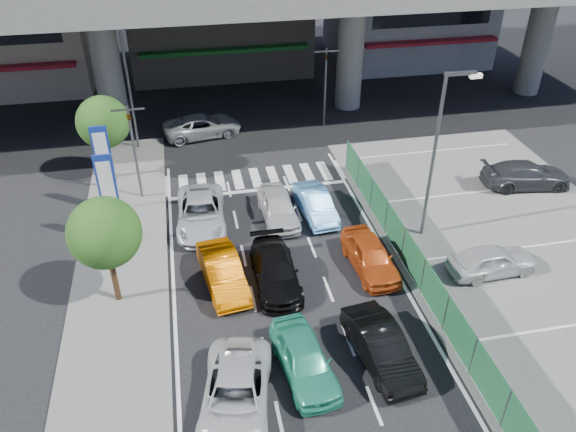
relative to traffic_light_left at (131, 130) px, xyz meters
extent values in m
plane|color=black|center=(6.20, -12.00, -3.94)|extent=(120.00, 120.00, 0.00)
cube|color=#5A5A57|center=(17.20, -10.00, -3.91)|extent=(12.00, 28.00, 0.06)
cube|color=#5A5A57|center=(-0.80, -8.00, -3.88)|extent=(4.00, 30.00, 0.12)
cylinder|color=#60605C|center=(-1.80, 10.00, 0.06)|extent=(1.80, 1.80, 8.00)
cylinder|color=#60605C|center=(14.20, 10.00, 0.06)|extent=(1.80, 1.80, 8.00)
cylinder|color=#60605C|center=(28.20, 10.00, 0.06)|extent=(1.80, 1.80, 8.00)
cube|color=#156A21|center=(6.20, 15.90, -1.14)|extent=(12.60, 1.60, 0.25)
cube|color=#A81426|center=(22.20, 14.90, -1.14)|extent=(10.80, 1.60, 0.25)
cylinder|color=#595B60|center=(0.00, 0.00, -1.34)|extent=(0.14, 0.14, 5.20)
cube|color=#595B60|center=(0.00, 0.00, 1.06)|extent=(1.60, 0.08, 0.08)
imported|color=black|center=(0.00, 0.00, 0.76)|extent=(0.26, 1.24, 0.50)
cylinder|color=#595B60|center=(11.70, 7.00, -1.34)|extent=(0.14, 0.14, 5.20)
cube|color=#595B60|center=(11.70, 7.00, 1.06)|extent=(1.60, 0.08, 0.08)
imported|color=black|center=(11.70, 7.00, 0.76)|extent=(0.26, 1.24, 0.50)
cylinder|color=#595B60|center=(13.20, -6.00, 0.06)|extent=(0.16, 0.16, 8.00)
cube|color=#595B60|center=(13.80, -6.00, 3.96)|extent=(1.40, 0.15, 0.15)
cube|color=silver|center=(14.50, -6.00, 3.81)|extent=(0.50, 0.22, 0.18)
cylinder|color=#595B60|center=(-0.30, 6.00, 0.06)|extent=(0.16, 0.16, 8.00)
cube|color=#595B60|center=(0.30, 6.00, 3.96)|extent=(1.40, 0.15, 0.15)
cube|color=silver|center=(1.00, 6.00, 3.81)|extent=(0.50, 0.22, 0.18)
cylinder|color=#595B60|center=(-1.00, -4.00, -2.84)|extent=(0.10, 0.10, 2.20)
cube|color=navy|center=(-1.00, -4.00, -0.74)|extent=(0.80, 0.12, 3.00)
cube|color=white|center=(-1.00, -4.07, -0.74)|extent=(0.60, 0.02, 2.40)
cylinder|color=#595B60|center=(-1.40, -1.00, -2.84)|extent=(0.10, 0.10, 2.20)
cube|color=navy|center=(-1.40, -1.00, -0.74)|extent=(0.80, 0.12, 3.00)
cube|color=white|center=(-1.40, -1.07, -0.74)|extent=(0.60, 0.02, 2.40)
cylinder|color=#382314|center=(-0.80, -8.00, -2.74)|extent=(0.24, 0.24, 2.40)
sphere|color=#1A4112|center=(-0.80, -8.00, -0.54)|extent=(2.80, 2.80, 2.80)
cylinder|color=#382314|center=(-1.60, 2.50, -2.74)|extent=(0.24, 0.24, 2.40)
sphere|color=#1A4112|center=(-1.60, 2.50, -0.54)|extent=(2.80, 2.80, 2.80)
imported|color=silver|center=(3.29, -14.19, -3.27)|extent=(3.13, 5.11, 1.32)
imported|color=teal|center=(5.81, -13.17, -3.25)|extent=(2.11, 4.22, 1.38)
imported|color=black|center=(8.64, -13.13, -3.25)|extent=(1.98, 4.31, 1.37)
imported|color=orange|center=(3.51, -7.83, -3.25)|extent=(2.03, 4.34, 1.37)
imported|color=black|center=(5.69, -8.13, -3.29)|extent=(1.81, 4.44, 1.29)
imported|color=#BB4514|center=(9.93, -7.99, -3.25)|extent=(1.90, 4.15, 1.38)
imported|color=silver|center=(2.93, -3.12, -3.25)|extent=(2.55, 5.08, 1.38)
imported|color=silver|center=(6.71, -3.35, -3.25)|extent=(1.74, 4.09, 1.38)
imported|color=#61AEF3|center=(8.60, -3.34, -3.29)|extent=(1.66, 3.99, 1.28)
imported|color=#A2A5A9|center=(3.72, 7.06, -3.26)|extent=(5.20, 3.04, 1.36)
imported|color=silver|center=(14.97, -9.36, -3.22)|extent=(3.93, 1.74, 1.32)
imported|color=#313236|center=(20.43, -2.88, -3.18)|extent=(4.97, 2.53, 1.38)
cone|color=#F5400D|center=(13.65, -8.65, -3.51)|extent=(0.43, 0.43, 0.73)
camera|label=1|loc=(2.60, -26.30, 11.69)|focal=35.00mm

